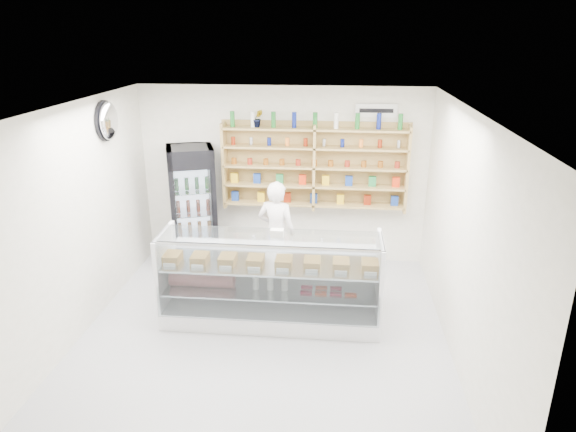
# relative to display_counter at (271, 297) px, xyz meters

# --- Properties ---
(room) EXTENTS (5.00, 5.00, 5.00)m
(room) POSITION_rel_display_counter_xyz_m (-0.05, -0.50, 1.06)
(room) COLOR #A3A4A8
(room) RESTS_ON ground
(display_counter) EXTENTS (2.77, 0.83, 1.20)m
(display_counter) POSITION_rel_display_counter_xyz_m (0.00, 0.00, 0.00)
(display_counter) COLOR white
(display_counter) RESTS_ON floor
(shop_worker) EXTENTS (0.64, 0.49, 1.56)m
(shop_worker) POSITION_rel_display_counter_xyz_m (-0.06, 1.12, 0.44)
(shop_worker) COLOR white
(shop_worker) RESTS_ON floor
(drinks_cooler) EXTENTS (0.87, 0.86, 1.92)m
(drinks_cooler) POSITION_rel_display_counter_xyz_m (-1.44, 1.63, 0.63)
(drinks_cooler) COLOR black
(drinks_cooler) RESTS_ON floor
(wall_shelving) EXTENTS (2.84, 0.28, 1.33)m
(wall_shelving) POSITION_rel_display_counter_xyz_m (0.45, 1.84, 1.26)
(wall_shelving) COLOR tan
(wall_shelving) RESTS_ON back_wall
(potted_plant) EXTENTS (0.17, 0.16, 0.27)m
(potted_plant) POSITION_rel_display_counter_xyz_m (-0.41, 1.84, 1.99)
(potted_plant) COLOR #1E6626
(potted_plant) RESTS_ON wall_shelving
(security_mirror) EXTENTS (0.15, 0.50, 0.50)m
(security_mirror) POSITION_rel_display_counter_xyz_m (-2.22, 0.70, 2.11)
(security_mirror) COLOR silver
(security_mirror) RESTS_ON left_wall
(wall_sign) EXTENTS (0.62, 0.03, 0.20)m
(wall_sign) POSITION_rel_display_counter_xyz_m (1.35, 1.97, 2.11)
(wall_sign) COLOR white
(wall_sign) RESTS_ON back_wall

